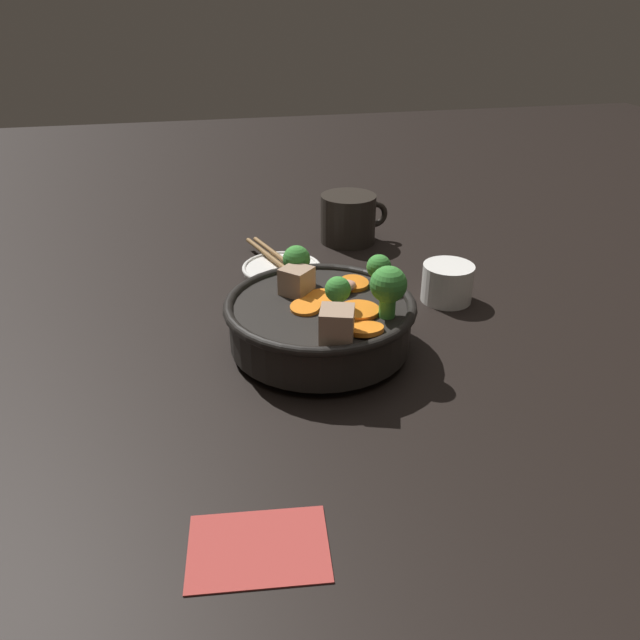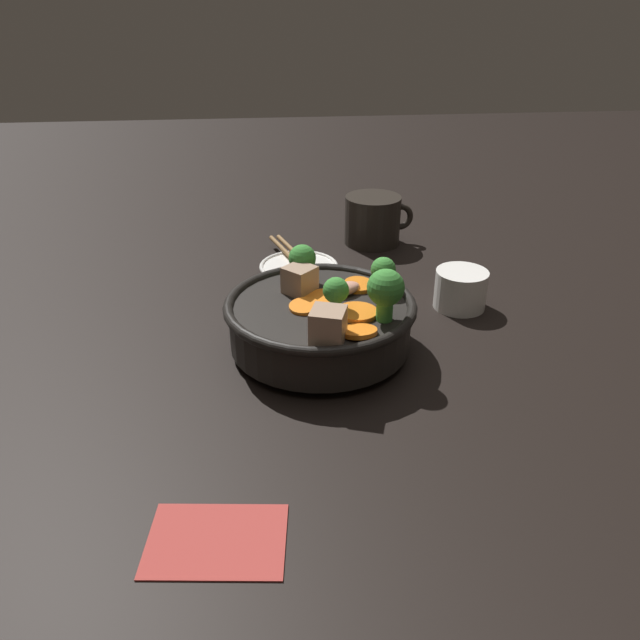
{
  "view_description": "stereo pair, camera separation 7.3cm",
  "coord_description": "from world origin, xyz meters",
  "px_view_note": "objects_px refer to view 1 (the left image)",
  "views": [
    {
      "loc": [
        -0.14,
        -0.63,
        0.39
      ],
      "look_at": [
        0.0,
        0.0,
        0.04
      ],
      "focal_mm": 35.0,
      "sensor_mm": 36.0,
      "label": 1
    },
    {
      "loc": [
        -0.07,
        -0.64,
        0.39
      ],
      "look_at": [
        0.0,
        0.0,
        0.04
      ],
      "focal_mm": 35.0,
      "sensor_mm": 36.0,
      "label": 2
    }
  ],
  "objects_px": {
    "dark_mug": "(349,218)",
    "tea_cup": "(447,282)",
    "side_saucer": "(282,269)",
    "chopsticks_pair": "(282,263)",
    "stirfry_bowl": "(322,317)"
  },
  "relations": [
    {
      "from": "side_saucer",
      "to": "tea_cup",
      "type": "xyz_separation_m",
      "value": [
        0.21,
        -0.14,
        0.02
      ]
    },
    {
      "from": "tea_cup",
      "to": "chopsticks_pair",
      "type": "xyz_separation_m",
      "value": [
        -0.21,
        0.14,
        -0.01
      ]
    },
    {
      "from": "side_saucer",
      "to": "tea_cup",
      "type": "relative_size",
      "value": 1.72
    },
    {
      "from": "tea_cup",
      "to": "chopsticks_pair",
      "type": "height_order",
      "value": "tea_cup"
    },
    {
      "from": "stirfry_bowl",
      "to": "side_saucer",
      "type": "relative_size",
      "value": 1.87
    },
    {
      "from": "side_saucer",
      "to": "chopsticks_pair",
      "type": "height_order",
      "value": "chopsticks_pair"
    },
    {
      "from": "tea_cup",
      "to": "stirfry_bowl",
      "type": "bearing_deg",
      "value": -154.57
    },
    {
      "from": "dark_mug",
      "to": "stirfry_bowl",
      "type": "bearing_deg",
      "value": -109.79
    },
    {
      "from": "chopsticks_pair",
      "to": "stirfry_bowl",
      "type": "bearing_deg",
      "value": -87.49
    },
    {
      "from": "side_saucer",
      "to": "tea_cup",
      "type": "height_order",
      "value": "tea_cup"
    },
    {
      "from": "dark_mug",
      "to": "tea_cup",
      "type": "bearing_deg",
      "value": -73.25
    },
    {
      "from": "side_saucer",
      "to": "dark_mug",
      "type": "height_order",
      "value": "dark_mug"
    },
    {
      "from": "chopsticks_pair",
      "to": "tea_cup",
      "type": "bearing_deg",
      "value": -33.62
    },
    {
      "from": "tea_cup",
      "to": "chopsticks_pair",
      "type": "distance_m",
      "value": 0.25
    },
    {
      "from": "side_saucer",
      "to": "chopsticks_pair",
      "type": "distance_m",
      "value": 0.01
    }
  ]
}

